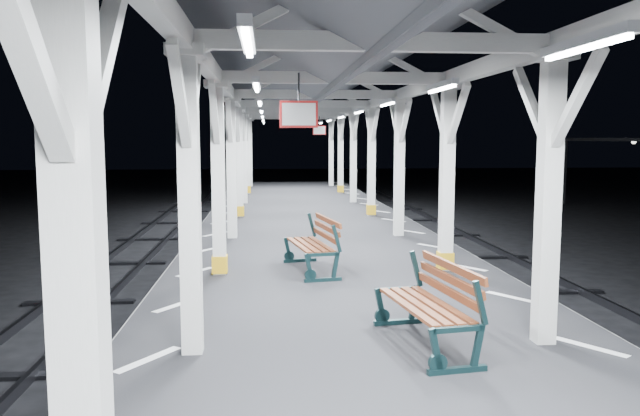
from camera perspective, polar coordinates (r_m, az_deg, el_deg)
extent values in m
plane|color=black|center=(9.45, 2.63, -14.39)|extent=(120.00, 120.00, 0.00)
cube|color=black|center=(9.28, 2.64, -11.51)|extent=(6.00, 50.00, 1.00)
cube|color=silver|center=(9.16, -12.90, -8.63)|extent=(1.00, 48.00, 0.01)
cube|color=silver|center=(9.76, 17.21, -7.82)|extent=(1.00, 48.00, 0.01)
cube|color=#2D2D33|center=(9.91, -24.62, -13.49)|extent=(0.08, 60.00, 0.16)
cube|color=#2D2D33|center=(10.91, 27.04, -11.79)|extent=(0.08, 60.00, 0.16)
cube|color=silver|center=(2.98, -21.22, -8.67)|extent=(0.22, 0.22, 3.20)
cube|color=silver|center=(3.43, -19.38, 12.70)|extent=(0.10, 0.99, 0.99)
cube|color=silver|center=(2.39, -26.19, 15.33)|extent=(0.10, 0.99, 0.99)
cube|color=silver|center=(6.85, -11.83, -0.05)|extent=(0.22, 0.22, 3.20)
cube|color=silver|center=(6.87, -12.15, 13.85)|extent=(0.40, 0.40, 0.12)
cube|color=silver|center=(7.37, -11.51, 9.36)|extent=(0.10, 0.99, 0.99)
cube|color=silver|center=(6.28, -12.68, 9.87)|extent=(0.10, 0.99, 0.99)
cube|color=silver|center=(10.82, -9.28, 2.32)|extent=(0.22, 0.22, 3.20)
cube|color=silver|center=(10.83, -9.44, 11.11)|extent=(0.40, 0.40, 0.12)
cube|color=gold|center=(11.01, -9.14, -5.07)|extent=(0.26, 0.26, 0.30)
cube|color=silver|center=(11.35, -9.17, 8.32)|extent=(0.10, 0.99, 0.99)
cube|color=silver|center=(10.25, -9.63, 8.53)|extent=(0.10, 0.99, 0.99)
cube|color=silver|center=(14.80, -8.10, 3.41)|extent=(0.22, 0.22, 3.20)
cube|color=silver|center=(14.81, -8.20, 9.84)|extent=(0.40, 0.40, 0.12)
cube|color=silver|center=(15.34, -8.05, 7.81)|extent=(0.10, 0.99, 0.99)
cube|color=silver|center=(14.24, -8.29, 7.92)|extent=(0.10, 0.99, 0.99)
cube|color=silver|center=(18.79, -7.42, 4.04)|extent=(0.22, 0.22, 3.20)
cube|color=silver|center=(18.80, -7.49, 9.10)|extent=(0.40, 0.40, 0.12)
cube|color=gold|center=(18.90, -7.35, -0.26)|extent=(0.26, 0.26, 0.30)
cube|color=silver|center=(19.33, -7.39, 7.52)|extent=(0.10, 0.99, 0.99)
cube|color=silver|center=(18.23, -7.54, 7.58)|extent=(0.10, 0.99, 0.99)
cube|color=silver|center=(22.79, -6.97, 4.45)|extent=(0.22, 0.22, 3.20)
cube|color=silver|center=(22.79, -7.03, 8.62)|extent=(0.40, 0.40, 0.12)
cube|color=silver|center=(23.33, -6.96, 7.32)|extent=(0.10, 0.99, 0.99)
cube|color=silver|center=(22.23, -7.06, 7.37)|extent=(0.10, 0.99, 0.99)
cube|color=silver|center=(26.78, -6.66, 4.74)|extent=(0.22, 0.22, 3.20)
cube|color=silver|center=(26.79, -6.71, 8.29)|extent=(0.40, 0.40, 0.12)
cube|color=gold|center=(26.86, -6.62, 1.71)|extent=(0.26, 0.26, 0.30)
cube|color=silver|center=(27.32, -6.66, 7.18)|extent=(0.10, 0.99, 0.99)
cube|color=silver|center=(26.22, -6.73, 7.21)|extent=(0.10, 0.99, 0.99)
cube|color=silver|center=(30.78, -6.43, 4.95)|extent=(0.22, 0.22, 3.20)
cube|color=silver|center=(30.78, -6.47, 8.04)|extent=(0.40, 0.40, 0.12)
cube|color=silver|center=(31.32, -6.43, 7.08)|extent=(0.10, 0.99, 0.99)
cube|color=silver|center=(30.22, -6.49, 7.10)|extent=(0.10, 0.99, 0.99)
cube|color=silver|center=(7.50, 20.14, 0.24)|extent=(0.22, 0.22, 3.20)
cube|color=silver|center=(7.52, 20.63, 12.93)|extent=(0.40, 0.40, 0.12)
cube|color=silver|center=(7.97, 18.78, 8.92)|extent=(0.10, 0.99, 0.99)
cube|color=silver|center=(6.98, 22.43, 9.18)|extent=(0.10, 0.99, 0.99)
cube|color=silver|center=(11.24, 11.52, 2.42)|extent=(0.22, 0.22, 3.20)
cube|color=silver|center=(11.25, 11.72, 10.89)|extent=(0.40, 0.40, 0.12)
cube|color=gold|center=(11.42, 11.37, -4.70)|extent=(0.26, 0.26, 0.30)
cube|color=silver|center=(11.75, 10.89, 8.22)|extent=(0.10, 0.99, 0.99)
cube|color=silver|center=(10.69, 12.50, 8.37)|extent=(0.10, 0.99, 0.99)
cube|color=silver|center=(15.11, 7.26, 3.49)|extent=(0.22, 0.22, 3.20)
cube|color=silver|center=(15.12, 7.35, 9.78)|extent=(0.40, 0.40, 0.12)
cube|color=silver|center=(15.64, 6.89, 7.80)|extent=(0.10, 0.99, 0.99)
cube|color=silver|center=(14.56, 7.78, 7.90)|extent=(0.10, 0.99, 0.99)
cube|color=silver|center=(19.04, 4.73, 4.10)|extent=(0.22, 0.22, 3.20)
cube|color=silver|center=(19.04, 4.78, 9.10)|extent=(0.40, 0.40, 0.12)
cube|color=gold|center=(19.15, 4.69, -0.15)|extent=(0.26, 0.26, 0.30)
cube|color=silver|center=(19.57, 4.49, 7.53)|extent=(0.10, 0.99, 0.99)
cube|color=silver|center=(18.48, 5.05, 7.60)|extent=(0.10, 0.99, 0.99)
cube|color=silver|center=(22.99, 3.07, 4.50)|extent=(0.22, 0.22, 3.20)
cube|color=silver|center=(22.99, 3.10, 8.64)|extent=(0.40, 0.40, 0.12)
cube|color=silver|center=(23.52, 2.90, 7.35)|extent=(0.10, 0.99, 0.99)
cube|color=silver|center=(22.44, 3.28, 7.39)|extent=(0.10, 0.99, 0.99)
cube|color=silver|center=(26.95, 1.90, 4.79)|extent=(0.22, 0.22, 3.20)
cube|color=silver|center=(26.96, 1.91, 8.31)|extent=(0.40, 0.40, 0.12)
cube|color=gold|center=(27.03, 1.89, 1.78)|extent=(0.26, 0.26, 0.30)
cube|color=silver|center=(27.49, 1.77, 7.21)|extent=(0.10, 0.99, 0.99)
cube|color=silver|center=(26.40, 2.05, 7.25)|extent=(0.10, 0.99, 0.99)
cube|color=silver|center=(30.93, 1.03, 4.99)|extent=(0.22, 0.22, 3.20)
cube|color=silver|center=(30.93, 1.03, 8.07)|extent=(0.40, 0.40, 0.12)
cube|color=silver|center=(31.47, 0.93, 7.11)|extent=(0.10, 0.99, 0.99)
cube|color=silver|center=(30.38, 1.14, 7.14)|extent=(0.10, 0.99, 0.99)
cube|color=silver|center=(8.86, -10.50, 12.95)|extent=(0.18, 48.00, 0.24)
cube|color=silver|center=(9.37, 15.29, 12.47)|extent=(0.18, 48.00, 0.24)
cube|color=silver|center=(6.93, 5.04, 14.89)|extent=(4.20, 0.14, 0.20)
cube|color=silver|center=(10.87, 1.35, 11.81)|extent=(4.20, 0.14, 0.20)
cube|color=silver|center=(14.84, -0.34, 10.36)|extent=(4.20, 0.14, 0.20)
cube|color=silver|center=(18.82, -1.32, 9.52)|extent=(4.20, 0.14, 0.20)
cube|color=silver|center=(22.81, -1.94, 8.97)|extent=(4.20, 0.14, 0.20)
cube|color=silver|center=(26.80, -2.39, 8.58)|extent=(4.20, 0.14, 0.20)
cube|color=silver|center=(30.80, -2.71, 8.29)|extent=(4.20, 0.14, 0.20)
cube|color=#52545A|center=(8.90, -5.89, 16.51)|extent=(2.80, 49.00, 1.45)
cube|color=#52545A|center=(9.23, 11.15, 16.05)|extent=(2.80, 49.00, 1.45)
cube|color=silver|center=(4.82, -6.64, 15.28)|extent=(0.10, 1.35, 0.08)
cube|color=white|center=(4.81, -6.63, 14.69)|extent=(0.05, 1.25, 0.05)
cube|color=silver|center=(8.79, -5.83, 11.24)|extent=(0.10, 1.35, 0.08)
cube|color=white|center=(8.79, -5.82, 10.91)|extent=(0.05, 1.25, 0.05)
cube|color=silver|center=(12.78, -5.53, 9.72)|extent=(0.10, 1.35, 0.08)
cube|color=white|center=(12.78, -5.53, 9.49)|extent=(0.05, 1.25, 0.05)
cube|color=silver|center=(16.77, -5.38, 8.92)|extent=(0.10, 1.35, 0.08)
cube|color=white|center=(16.77, -5.37, 8.75)|extent=(0.05, 1.25, 0.05)
cube|color=silver|center=(20.77, -5.28, 8.43)|extent=(0.10, 1.35, 0.08)
cube|color=white|center=(20.77, -5.28, 8.29)|extent=(0.05, 1.25, 0.05)
cube|color=silver|center=(24.77, -5.22, 8.09)|extent=(0.10, 1.35, 0.08)
cube|color=white|center=(24.77, -5.21, 7.98)|extent=(0.05, 1.25, 0.05)
cube|color=silver|center=(28.77, -5.17, 7.85)|extent=(0.10, 1.35, 0.08)
cube|color=white|center=(28.77, -5.17, 7.75)|extent=(0.05, 1.25, 0.05)
cube|color=silver|center=(5.41, 23.01, 13.84)|extent=(0.10, 1.35, 0.08)
cube|color=white|center=(5.40, 22.99, 13.32)|extent=(0.05, 1.25, 0.05)
cube|color=silver|center=(9.13, 11.03, 10.97)|extent=(0.10, 1.35, 0.08)
cube|color=white|center=(9.12, 11.03, 10.66)|extent=(0.05, 1.25, 0.05)
cube|color=silver|center=(13.02, 6.16, 9.65)|extent=(0.10, 1.35, 0.08)
cube|color=white|center=(13.01, 6.16, 9.43)|extent=(0.05, 1.25, 0.05)
cube|color=silver|center=(16.95, 3.55, 8.91)|extent=(0.10, 1.35, 0.08)
cube|color=white|center=(16.95, 3.55, 8.74)|extent=(0.05, 1.25, 0.05)
cube|color=silver|center=(20.92, 1.94, 8.43)|extent=(0.10, 1.35, 0.08)
cube|color=white|center=(20.92, 1.94, 8.30)|extent=(0.05, 1.25, 0.05)
cube|color=silver|center=(24.89, 0.84, 8.11)|extent=(0.10, 1.35, 0.08)
cube|color=white|center=(24.89, 0.84, 7.99)|extent=(0.05, 1.25, 0.05)
cube|color=silver|center=(28.87, 0.05, 7.87)|extent=(0.10, 1.35, 0.08)
cube|color=white|center=(28.87, 0.05, 7.77)|extent=(0.05, 1.25, 0.05)
cylinder|color=black|center=(8.26, -1.96, 11.02)|extent=(0.02, 0.02, 0.36)
cube|color=red|center=(8.24, -1.95, 8.56)|extent=(0.50, 0.03, 0.35)
cube|color=white|center=(8.24, -1.95, 8.56)|extent=(0.44, 0.04, 0.29)
cylinder|color=black|center=(24.32, -0.06, 7.96)|extent=(0.02, 0.02, 0.36)
cube|color=red|center=(24.32, -0.06, 7.13)|extent=(0.50, 0.03, 0.35)
cube|color=white|center=(24.32, -0.06, 7.13)|extent=(0.44, 0.05, 0.29)
cube|color=black|center=(34.34, 21.40, 3.11)|extent=(0.20, 0.20, 3.30)
sphere|color=silver|center=(29.03, 26.77, 5.45)|extent=(0.20, 0.20, 0.20)
sphere|color=silver|center=(34.29, 21.50, 5.73)|extent=(0.20, 0.20, 0.20)
cube|color=#11292C|center=(6.62, 12.43, -14.29)|extent=(0.64, 0.16, 0.06)
cube|color=#11292C|center=(6.45, 10.56, -12.79)|extent=(0.17, 0.08, 0.49)
cube|color=#11292C|center=(6.64, 14.17, -12.32)|extent=(0.15, 0.07, 0.49)
cube|color=#11292C|center=(6.51, 14.45, -8.40)|extent=(0.18, 0.08, 0.47)
cube|color=#11292C|center=(8.10, 7.14, -10.31)|extent=(0.64, 0.16, 0.06)
cube|color=#11292C|center=(7.96, 5.56, -8.99)|extent=(0.17, 0.08, 0.49)
cube|color=#11292C|center=(8.12, 8.58, -8.74)|extent=(0.15, 0.07, 0.49)
cube|color=#11292C|center=(8.01, 8.78, -5.49)|extent=(0.18, 0.08, 0.47)
cube|color=brown|center=(7.14, 7.97, -8.89)|extent=(0.33, 1.61, 0.04)
cube|color=brown|center=(7.19, 9.01, -8.80)|extent=(0.33, 1.61, 0.04)
cube|color=brown|center=(7.24, 10.03, -8.70)|extent=(0.33, 1.61, 0.04)
cube|color=brown|center=(7.30, 11.04, -8.61)|extent=(0.33, 1.61, 0.04)
cube|color=brown|center=(7.29, 11.60, -7.43)|extent=(0.29, 1.61, 0.10)
cube|color=brown|center=(7.27, 11.78, -6.36)|extent=(0.29, 1.61, 0.10)
cube|color=brown|center=(7.25, 11.96, -5.28)|extent=(0.29, 1.61, 0.10)
cube|color=#11292C|center=(10.33, 0.27, -6.58)|extent=(0.64, 0.17, 0.06)
cube|color=#11292C|center=(10.23, -1.00, -5.50)|extent=(0.17, 0.08, 0.49)
cube|color=#11292C|center=(10.34, 1.41, -5.37)|extent=(0.15, 0.08, 0.49)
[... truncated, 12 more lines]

